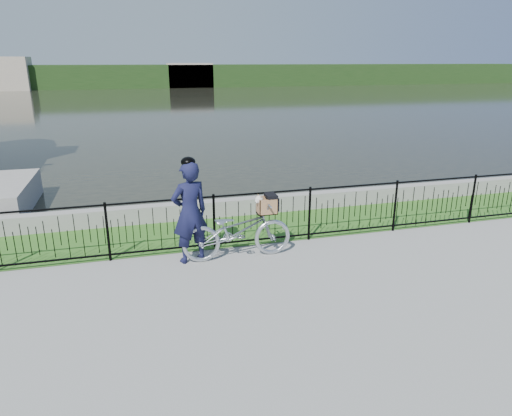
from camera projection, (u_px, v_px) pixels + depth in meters
name	position (u px, v px, depth m)	size (l,w,h in m)	color
ground	(289.00, 279.00, 7.90)	(120.00, 120.00, 0.00)	gray
grass_strip	(251.00, 228.00, 10.28)	(60.00, 2.00, 0.01)	#33651F
water	(159.00, 105.00, 38.17)	(120.00, 120.00, 0.00)	black
quay_wall	(240.00, 206.00, 11.14)	(60.00, 0.30, 0.40)	gray
fence	(263.00, 218.00, 9.19)	(14.00, 0.06, 1.15)	black
far_treeline	(145.00, 76.00, 62.47)	(120.00, 6.00, 3.00)	#213D17
far_building_right	(190.00, 75.00, 62.57)	(6.00, 3.00, 3.20)	#B1A28E
bicycle_rig	(238.00, 230.00, 8.58)	(2.08, 0.73, 1.23)	silver
cyclist	(190.00, 212.00, 8.31)	(0.80, 0.64, 1.98)	#131434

